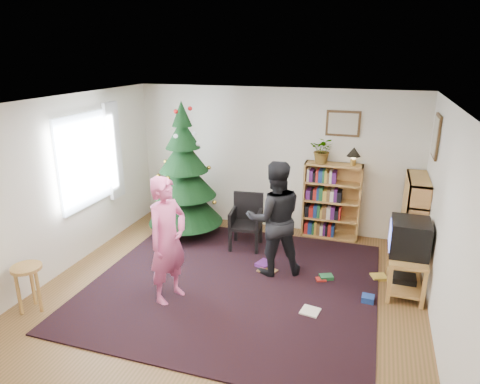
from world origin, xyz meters
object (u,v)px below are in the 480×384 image
(person_standing, at_px, (168,240))
(potted_plant, at_px, (323,150))
(person_by_chair, at_px, (275,219))
(picture_back, at_px, (343,124))
(table_lamp, at_px, (354,153))
(tv_stand, at_px, (405,269))
(christmas_tree, at_px, (184,182))
(stool, at_px, (28,276))
(armchair, at_px, (248,219))
(picture_right, at_px, (436,136))
(bookshelf_right, at_px, (413,218))
(bookshelf_back, at_px, (331,200))
(crt_tv, at_px, (410,237))

(person_standing, distance_m, potted_plant, 3.13)
(person_standing, bearing_deg, person_by_chair, -27.69)
(picture_back, distance_m, potted_plant, 0.54)
(potted_plant, relative_size, table_lamp, 1.46)
(picture_back, height_order, tv_stand, picture_back)
(christmas_tree, distance_m, person_standing, 2.06)
(christmas_tree, bearing_deg, tv_stand, -12.87)
(christmas_tree, distance_m, potted_plant, 2.37)
(tv_stand, xyz_separation_m, stool, (-4.42, -1.90, 0.15))
(christmas_tree, relative_size, person_standing, 1.40)
(armchair, height_order, stool, armchair)
(picture_right, distance_m, armchair, 3.05)
(potted_plant, bearing_deg, armchair, -142.65)
(armchair, relative_size, person_by_chair, 0.53)
(bookshelf_right, height_order, tv_stand, bookshelf_right)
(potted_plant, distance_m, table_lamp, 0.50)
(picture_right, height_order, bookshelf_back, picture_right)
(bookshelf_right, distance_m, person_standing, 3.73)
(crt_tv, bearing_deg, person_by_chair, -178.71)
(picture_back, height_order, stool, picture_back)
(bookshelf_back, relative_size, potted_plant, 2.98)
(picture_back, height_order, crt_tv, picture_back)
(tv_stand, bearing_deg, person_standing, -158.62)
(bookshelf_right, xyz_separation_m, armchair, (-2.53, -0.36, -0.19))
(picture_right, distance_m, person_standing, 3.92)
(crt_tv, bearing_deg, potted_plant, 132.11)
(stool, height_order, potted_plant, potted_plant)
(person_by_chair, bearing_deg, potted_plant, -129.83)
(tv_stand, distance_m, table_lamp, 2.09)
(christmas_tree, xyz_separation_m, crt_tv, (3.56, -0.81, -0.19))
(picture_back, xyz_separation_m, stool, (-3.35, -3.53, -1.48))
(picture_right, relative_size, potted_plant, 1.37)
(tv_stand, bearing_deg, potted_plant, 132.17)
(picture_right, xyz_separation_m, stool, (-4.68, -2.80, -1.48))
(armchair, relative_size, table_lamp, 2.97)
(picture_back, bearing_deg, person_standing, -123.44)
(stool, relative_size, person_standing, 0.36)
(picture_right, distance_m, potted_plant, 1.77)
(picture_right, xyz_separation_m, bookshelf_right, (-0.14, 0.15, -1.29))
(picture_right, bearing_deg, table_lamp, 152.04)
(bookshelf_back, relative_size, bookshelf_right, 1.00)
(bookshelf_right, bearing_deg, person_by_chair, 119.91)
(christmas_tree, bearing_deg, potted_plant, 17.22)
(armchair, height_order, potted_plant, potted_plant)
(potted_plant, height_order, table_lamp, potted_plant)
(picture_right, height_order, armchair, picture_right)
(bookshelf_back, relative_size, tv_stand, 1.55)
(christmas_tree, xyz_separation_m, armchair, (1.16, -0.12, -0.49))
(bookshelf_back, height_order, person_standing, person_standing)
(bookshelf_right, bearing_deg, person_standing, 126.01)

